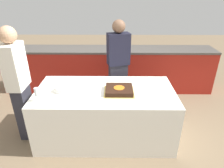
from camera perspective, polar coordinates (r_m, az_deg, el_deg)
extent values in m
plane|color=#7A664C|center=(3.22, -1.78, -14.04)|extent=(14.00, 14.00, 0.00)
cube|color=#A82319|center=(4.34, -1.08, 4.01)|extent=(4.40, 0.55, 0.88)
cube|color=#4C4742|center=(4.19, -1.13, 9.85)|extent=(4.40, 0.58, 0.04)
cube|color=white|center=(2.99, -1.89, -8.38)|extent=(1.94, 0.97, 0.77)
cube|color=gold|center=(2.74, 2.02, -2.25)|extent=(0.41, 0.37, 0.00)
cube|color=black|center=(2.73, 2.03, -1.65)|extent=(0.37, 0.33, 0.06)
cylinder|color=orange|center=(2.71, 2.05, -1.05)|extent=(0.15, 0.15, 0.00)
cylinder|color=white|center=(2.82, -13.71, -1.34)|extent=(0.21, 0.21, 0.08)
cylinder|color=white|center=(2.70, -20.28, -4.54)|extent=(0.06, 0.06, 0.00)
cylinder|color=white|center=(2.68, -20.41, -3.83)|extent=(0.01, 0.01, 0.07)
cylinder|color=white|center=(2.64, -20.72, -2.13)|extent=(0.06, 0.06, 0.11)
cylinder|color=white|center=(3.04, 2.46, 0.75)|extent=(0.22, 0.22, 0.00)
cube|color=#282833|center=(3.56, 1.68, -1.08)|extent=(0.33, 0.23, 0.90)
cube|color=black|center=(3.29, 1.85, 9.93)|extent=(0.40, 0.29, 0.51)
sphere|color=brown|center=(3.21, 1.94, 16.14)|extent=(0.21, 0.21, 0.21)
cube|color=#282833|center=(3.25, -23.54, -7.24)|extent=(0.16, 0.30, 0.82)
cube|color=silver|center=(2.94, -26.03, 4.54)|extent=(0.20, 0.36, 0.61)
sphere|color=tan|center=(2.83, -27.71, 12.36)|extent=(0.22, 0.22, 0.22)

